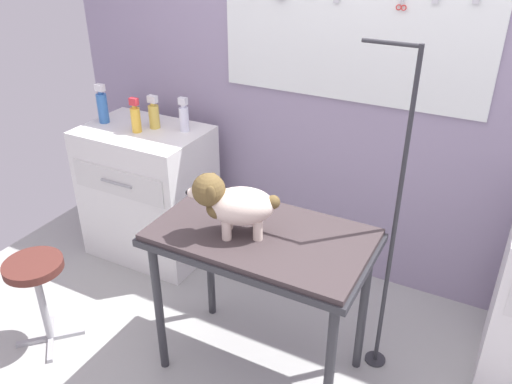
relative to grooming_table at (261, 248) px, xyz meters
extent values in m
cube|color=#9588A4|center=(0.06, 1.06, 0.39)|extent=(4.00, 0.06, 2.30)
cube|color=white|center=(0.01, 1.02, 0.82)|extent=(1.55, 0.02, 0.80)
torus|color=#CD3936|center=(0.27, 1.00, 0.96)|extent=(0.03, 0.01, 0.03)
torus|color=#CD3936|center=(0.29, 1.00, 0.96)|extent=(0.03, 0.01, 0.03)
cylinder|color=#2D2D33|center=(-0.45, -0.24, -0.36)|extent=(0.04, 0.04, 0.78)
cylinder|color=#2D2D33|center=(0.45, -0.24, -0.36)|extent=(0.04, 0.04, 0.78)
cylinder|color=#2D2D33|center=(-0.45, 0.24, -0.36)|extent=(0.04, 0.04, 0.78)
cylinder|color=#2D2D33|center=(0.45, 0.24, -0.36)|extent=(0.04, 0.04, 0.78)
cube|color=#2D2D33|center=(0.00, 0.00, 0.04)|extent=(1.03, 0.60, 0.03)
cube|color=#3B3132|center=(0.00, 0.00, 0.08)|extent=(1.00, 0.58, 0.03)
cylinder|color=#2D2D33|center=(0.53, 0.32, -0.75)|extent=(0.11, 0.11, 0.01)
cylinder|color=#2D2D33|center=(0.53, 0.32, 0.09)|extent=(0.02, 0.02, 1.69)
cylinder|color=#2D2D33|center=(0.41, 0.32, 0.93)|extent=(0.24, 0.02, 0.02)
cylinder|color=beige|center=(-0.11, -0.12, 0.14)|extent=(0.04, 0.04, 0.10)
cylinder|color=beige|center=(-0.15, -0.04, 0.14)|extent=(0.04, 0.04, 0.10)
cylinder|color=beige|center=(0.01, -0.06, 0.14)|extent=(0.04, 0.04, 0.10)
cylinder|color=beige|center=(-0.03, 0.02, 0.14)|extent=(0.04, 0.04, 0.10)
ellipsoid|color=beige|center=(-0.07, -0.05, 0.24)|extent=(0.35, 0.30, 0.17)
ellipsoid|color=brown|center=(-0.17, -0.10, 0.23)|extent=(0.15, 0.16, 0.09)
sphere|color=brown|center=(-0.20, -0.12, 0.32)|extent=(0.15, 0.15, 0.15)
ellipsoid|color=beige|center=(-0.26, -0.15, 0.30)|extent=(0.09, 0.08, 0.05)
sphere|color=black|center=(-0.28, -0.16, 0.30)|extent=(0.02, 0.02, 0.02)
ellipsoid|color=brown|center=(-0.16, -0.17, 0.33)|extent=(0.05, 0.05, 0.08)
ellipsoid|color=brown|center=(-0.22, -0.05, 0.33)|extent=(0.05, 0.05, 0.08)
sphere|color=brown|center=(0.05, 0.01, 0.26)|extent=(0.06, 0.06, 0.06)
cube|color=silver|center=(-1.18, 0.62, -0.30)|extent=(0.80, 0.56, 0.92)
cube|color=silver|center=(-1.18, 0.34, -0.10)|extent=(0.70, 0.01, 0.18)
cylinder|color=#99999E|center=(-1.18, 0.33, -0.10)|extent=(0.24, 0.02, 0.02)
cylinder|color=#9E9EA3|center=(-1.14, -0.39, -0.51)|extent=(0.04, 0.04, 0.49)
cube|color=#9E9EA3|center=(-1.07, -0.32, -0.74)|extent=(0.15, 0.15, 0.02)
cube|color=#9E9EA3|center=(-1.20, -0.32, -0.74)|extent=(0.15, 0.15, 0.02)
cube|color=#9E9EA3|center=(-1.20, -0.46, -0.74)|extent=(0.15, 0.15, 0.02)
cube|color=#9E9EA3|center=(-1.07, -0.46, -0.74)|extent=(0.15, 0.15, 0.02)
cylinder|color=#562922|center=(-1.14, -0.39, -0.24)|extent=(0.31, 0.31, 0.04)
cylinder|color=gold|center=(-1.13, 0.69, 0.23)|extent=(0.07, 0.07, 0.15)
cylinder|color=gold|center=(-1.13, 0.69, 0.32)|extent=(0.03, 0.03, 0.02)
cube|color=silver|center=(-1.13, 0.69, 0.35)|extent=(0.06, 0.04, 0.04)
cylinder|color=#346AB4|center=(-1.48, 0.61, 0.26)|extent=(0.07, 0.07, 0.19)
cylinder|color=#346AB4|center=(-1.48, 0.61, 0.36)|extent=(0.03, 0.03, 0.02)
cube|color=silver|center=(-1.48, 0.61, 0.39)|extent=(0.06, 0.04, 0.04)
cylinder|color=gold|center=(-1.18, 0.58, 0.24)|extent=(0.06, 0.06, 0.16)
cylinder|color=gold|center=(-1.18, 0.58, 0.33)|extent=(0.03, 0.03, 0.02)
cube|color=red|center=(-1.18, 0.58, 0.36)|extent=(0.05, 0.03, 0.04)
cylinder|color=white|center=(-0.92, 0.73, 0.24)|extent=(0.06, 0.06, 0.15)
cylinder|color=white|center=(-0.92, 0.73, 0.32)|extent=(0.03, 0.03, 0.02)
cube|color=silver|center=(-0.92, 0.73, 0.36)|extent=(0.05, 0.03, 0.04)
camera|label=1|loc=(0.92, -1.80, 1.39)|focal=36.63mm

